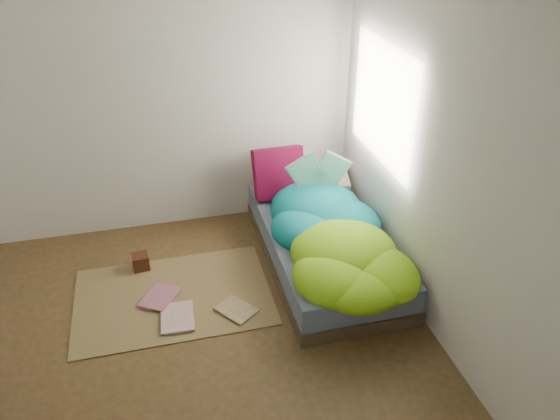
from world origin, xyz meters
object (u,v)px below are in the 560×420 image
object	(u,v)px
open_book	(319,162)
floor_book_a	(161,320)
bed	(324,246)
floor_book_b	(147,294)
pillow_magenta	(279,173)
wooden_box	(141,262)

from	to	relation	value
open_book	floor_book_a	bearing A→B (deg)	-147.37
bed	floor_book_b	bearing A→B (deg)	-175.85
pillow_magenta	open_book	bearing A→B (deg)	-51.60
bed	floor_book_b	distance (m)	1.59
bed	floor_book_a	size ratio (longest dim) A/B	5.70
open_book	bed	bearing A→B (deg)	-93.45
wooden_box	floor_book_a	xyz separation A→B (m)	(0.13, -0.74, -0.06)
bed	wooden_box	xyz separation A→B (m)	(-1.61, 0.29, -0.09)
bed	pillow_magenta	bearing A→B (deg)	108.37
pillow_magenta	open_book	xyz separation A→B (m)	(0.29, -0.34, 0.24)
open_book	wooden_box	bearing A→B (deg)	-172.65
open_book	wooden_box	distance (m)	1.82
floor_book_b	bed	bearing A→B (deg)	36.53
wooden_box	floor_book_b	size ratio (longest dim) A/B	0.43
bed	pillow_magenta	distance (m)	0.86
wooden_box	bed	bearing A→B (deg)	-10.19
pillow_magenta	floor_book_a	world-z (taller)	pillow_magenta
bed	open_book	xyz separation A→B (m)	(0.05, 0.38, 0.66)
bed	floor_book_a	xyz separation A→B (m)	(-1.49, -0.45, -0.14)
wooden_box	pillow_magenta	bearing A→B (deg)	17.38
floor_book_a	wooden_box	bearing A→B (deg)	103.05
open_book	floor_book_b	bearing A→B (deg)	-158.89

